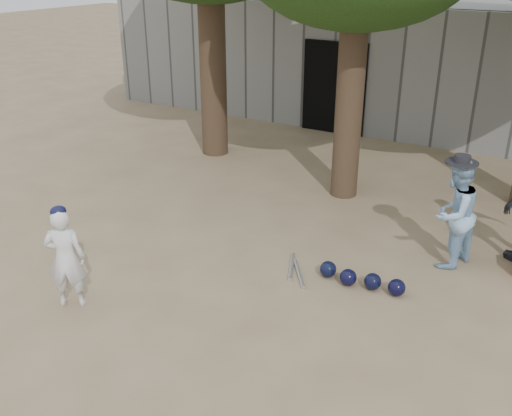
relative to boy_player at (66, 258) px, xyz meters
The scene contains 6 objects.
ground 1.51m from the boy_player, 43.91° to the left, with size 70.00×70.00×0.00m, color #937C5E.
boy_player is the anchor object (origin of this frame).
spectator_blue 5.18m from the boy_player, 41.95° to the left, with size 0.76×0.60×1.57m, color #95BFE6.
back_building 11.34m from the boy_player, 85.07° to the left, with size 16.00×5.24×3.00m.
helmet_row 3.80m from the boy_player, 36.91° to the left, with size 1.19×0.31×0.23m.
bat_pile 3.07m from the boy_player, 46.09° to the left, with size 0.58×0.77×0.06m.
Camera 1 is at (4.14, -5.03, 4.08)m, focal length 40.00 mm.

